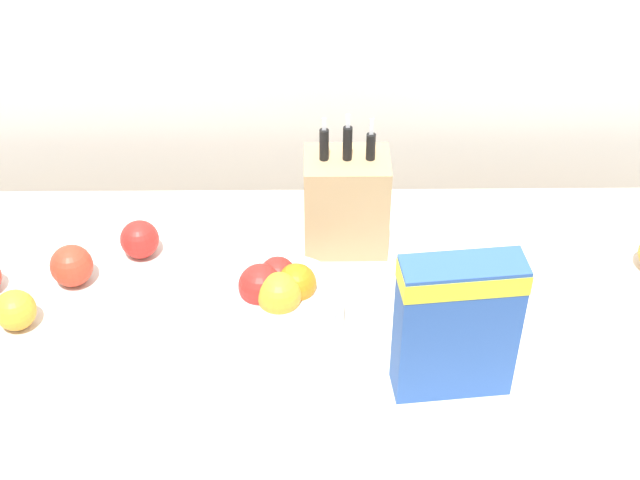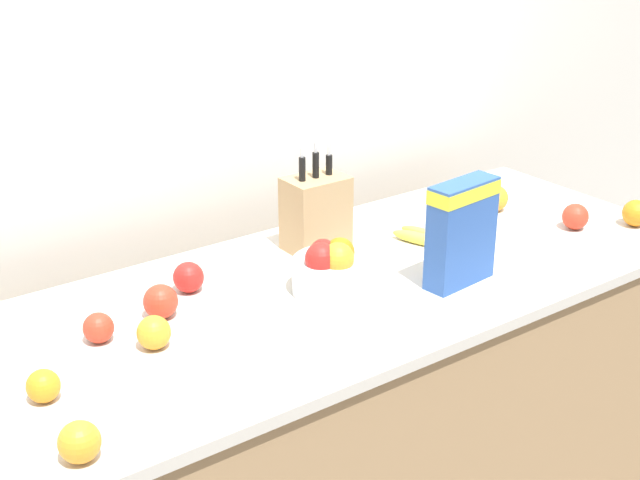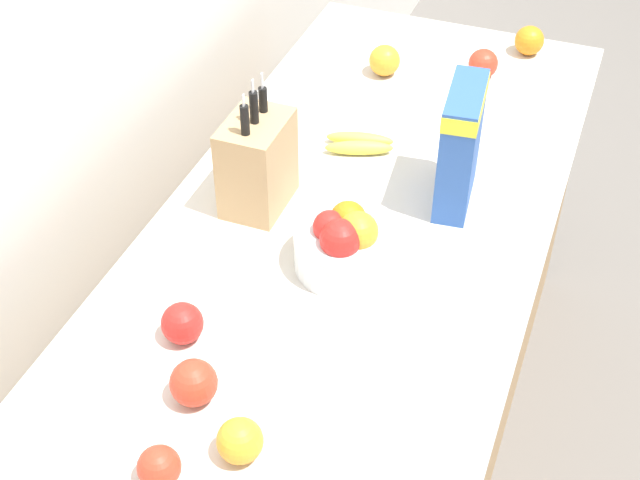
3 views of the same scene
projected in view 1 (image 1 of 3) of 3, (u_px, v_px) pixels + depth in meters
The scene contains 8 objects.
counter at pixel (304, 458), 1.94m from camera, with size 2.09×0.80×0.86m.
knife_block at pixel (346, 202), 1.77m from camera, with size 0.17×0.12×0.31m.
cereal_box at pixel (457, 322), 1.44m from camera, with size 0.20×0.09×0.27m.
fruit_bowl at pixel (282, 303), 1.61m from camera, with size 0.22×0.22×0.14m.
banana_bunch at pixel (485, 280), 1.72m from camera, with size 0.11×0.17×0.03m.
apple_middle at pixel (140, 239), 1.78m from camera, with size 0.08×0.08×0.08m, color red.
apple_leftmost at pixel (72, 266), 1.72m from camera, with size 0.08×0.08×0.08m, color red.
orange_mid_right at pixel (15, 310), 1.62m from camera, with size 0.08×0.08×0.08m, color orange.
Camera 1 is at (0.02, -1.22, 2.01)m, focal length 50.00 mm.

